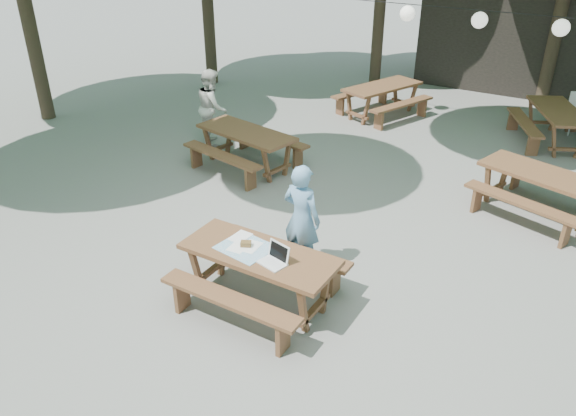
# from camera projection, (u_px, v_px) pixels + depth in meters

# --- Properties ---
(ground) EXTENTS (80.00, 80.00, 0.00)m
(ground) POSITION_uv_depth(u_px,v_px,m) (362.00, 250.00, 8.38)
(ground) COLOR slate
(ground) RESTS_ON ground
(pavilion) EXTENTS (6.00, 3.00, 2.80)m
(pavilion) POSITION_uv_depth(u_px,v_px,m) (542.00, 35.00, 15.38)
(pavilion) COLOR black
(pavilion) RESTS_ON ground
(main_picnic_table) EXTENTS (2.00, 1.58, 0.75)m
(main_picnic_table) POSITION_uv_depth(u_px,v_px,m) (260.00, 276.00, 7.14)
(main_picnic_table) COLOR brown
(main_picnic_table) RESTS_ON ground
(picnic_table_nw) EXTENTS (2.16, 1.90, 0.75)m
(picnic_table_nw) POSITION_uv_depth(u_px,v_px,m) (247.00, 149.00, 10.87)
(picnic_table_nw) COLOR brown
(picnic_table_nw) RESTS_ON ground
(picnic_table_ne) EXTENTS (2.28, 2.06, 0.75)m
(picnic_table_ne) POSITION_uv_depth(u_px,v_px,m) (541.00, 193.00, 9.18)
(picnic_table_ne) COLOR brown
(picnic_table_ne) RESTS_ON ground
(picnic_table_far_w) EXTENTS (2.15, 2.34, 0.75)m
(picnic_table_far_w) POSITION_uv_depth(u_px,v_px,m) (381.00, 100.00, 13.56)
(picnic_table_far_w) COLOR brown
(picnic_table_far_w) RESTS_ON ground
(picnic_table_far_e) EXTENTS (2.26, 2.40, 0.75)m
(picnic_table_far_e) POSITION_uv_depth(u_px,v_px,m) (556.00, 126.00, 11.98)
(picnic_table_far_e) COLOR brown
(picnic_table_far_e) RESTS_ON ground
(woman) EXTENTS (0.60, 0.42, 1.58)m
(woman) POSITION_uv_depth(u_px,v_px,m) (302.00, 218.00, 7.65)
(woman) COLOR #70A2CC
(woman) RESTS_ON ground
(second_person) EXTENTS (0.95, 0.98, 1.59)m
(second_person) POSITION_uv_depth(u_px,v_px,m) (212.00, 107.00, 11.82)
(second_person) COLOR silver
(second_person) RESTS_ON ground
(laptop) EXTENTS (0.38, 0.33, 0.24)m
(laptop) POSITION_uv_depth(u_px,v_px,m) (275.00, 258.00, 6.75)
(laptop) COLOR white
(laptop) RESTS_ON main_picnic_table
(tabletop_clutter) EXTENTS (0.72, 0.63, 0.08)m
(tabletop_clutter) POSITION_uv_depth(u_px,v_px,m) (245.00, 246.00, 7.07)
(tabletop_clutter) COLOR teal
(tabletop_clutter) RESTS_ON main_picnic_table
(paper_lanterns) EXTENTS (9.00, 0.34, 0.38)m
(paper_lanterns) POSITION_uv_depth(u_px,v_px,m) (480.00, 20.00, 11.83)
(paper_lanterns) COLOR black
(paper_lanterns) RESTS_ON ground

